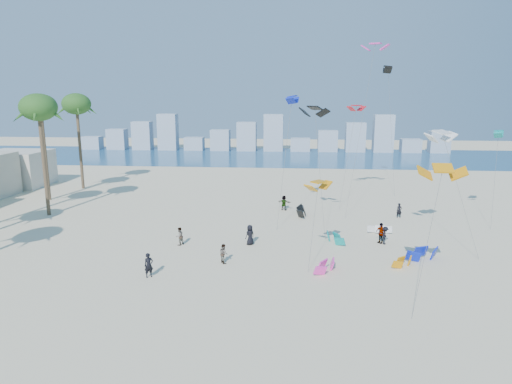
{
  "coord_description": "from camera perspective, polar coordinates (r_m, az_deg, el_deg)",
  "views": [
    {
      "loc": [
        6.29,
        -22.5,
        12.88
      ],
      "look_at": [
        3.0,
        16.0,
        4.5
      ],
      "focal_mm": 31.73,
      "sensor_mm": 36.0,
      "label": 1
    }
  ],
  "objects": [
    {
      "name": "grounded_kites",
      "position": [
        41.12,
        12.22,
        -5.67
      ],
      "size": [
        11.21,
        18.66,
        0.97
      ],
      "color": "#FD38BA",
      "rests_on": "ground"
    },
    {
      "name": "ocean",
      "position": [
        95.58,
        1.07,
        4.49
      ],
      "size": [
        220.0,
        220.0,
        0.0
      ],
      "primitive_type": "plane",
      "color": "navy",
      "rests_on": "ground"
    },
    {
      "name": "distant_skyline",
      "position": [
        105.23,
        0.8,
        6.9
      ],
      "size": [
        85.0,
        3.0,
        8.4
      ],
      "color": "#9EADBF",
      "rests_on": "ground"
    },
    {
      "name": "ground",
      "position": [
        26.68,
        -9.81,
        -16.82
      ],
      "size": [
        220.0,
        220.0,
        0.0
      ],
      "primitive_type": "plane",
      "color": "beige",
      "rests_on": "ground"
    },
    {
      "name": "kitesurfer_near",
      "position": [
        33.65,
        -13.37,
        -8.98
      ],
      "size": [
        0.78,
        0.72,
        1.79
      ],
      "primitive_type": "imported",
      "rotation": [
        0.0,
        0.0,
        0.6
      ],
      "color": "black",
      "rests_on": "ground"
    },
    {
      "name": "flying_kites",
      "position": [
        46.06,
        16.33,
        10.29
      ],
      "size": [
        24.14,
        39.29,
        18.47
      ],
      "color": "orange",
      "rests_on": "ground"
    },
    {
      "name": "kitesurfers_far",
      "position": [
        43.43,
        6.36,
        -3.93
      ],
      "size": [
        21.8,
        13.93,
        1.84
      ],
      "color": "black",
      "rests_on": "ground"
    },
    {
      "name": "kitesurfer_mid",
      "position": [
        35.55,
        -4.11,
        -7.73
      ],
      "size": [
        0.89,
        0.93,
        1.52
      ],
      "primitive_type": "imported",
      "rotation": [
        0.0,
        0.0,
        2.15
      ],
      "color": "gray",
      "rests_on": "ground"
    }
  ]
}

